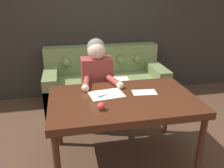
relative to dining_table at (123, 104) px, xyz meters
The scene contains 9 objects.
ground_plane 0.66m from the dining_table, 114.09° to the left, with size 16.00×16.00×0.00m, color #4C3323.
wall_back 1.97m from the dining_table, 90.48° to the left, with size 8.00×0.06×2.60m.
dining_table is the anchor object (origin of this frame).
couch 1.48m from the dining_table, 87.62° to the left, with size 1.85×0.87×0.88m.
person 0.65m from the dining_table, 105.06° to the left, with size 0.46×0.59×1.20m.
pattern_paper_main 0.20m from the dining_table, 142.44° to the left, with size 0.37×0.29×0.00m.
pattern_paper_offcut 0.27m from the dining_table, 18.55° to the left, with size 0.26×0.17×0.00m.
scissors 0.22m from the dining_table, 156.72° to the left, with size 0.21×0.14×0.01m.
pin_cushion 0.34m from the dining_table, 140.50° to the right, with size 0.07×0.07×0.07m.
Camera 1 is at (-0.51, -2.08, 1.72)m, focal length 38.00 mm.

